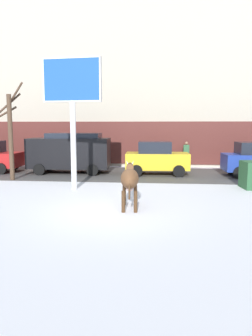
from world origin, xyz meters
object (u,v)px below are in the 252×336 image
at_px(billboard, 72,88).
at_px(bare_tree_left_lot, 11,132).
at_px(cow_brown, 130,179).
at_px(car_black_van, 70,152).
at_px(pedestrian_far_left, 47,154).
at_px(car_yellow_hatchback, 157,158).
at_px(pedestrian_near_billboard, 157,155).
at_px(pedestrian_by_cars, 186,155).

bearing_deg(billboard, bare_tree_left_lot, 150.67).
xyz_separation_m(cow_brown, car_black_van, (-4.15, 7.64, 0.25)).
height_order(car_black_van, pedestrian_far_left, car_black_van).
distance_m(car_yellow_hatchback, pedestrian_near_billboard, 2.71).
bearing_deg(car_yellow_hatchback, pedestrian_near_billboard, 89.88).
distance_m(car_black_van, pedestrian_far_left, 3.50).
bearing_deg(pedestrian_near_billboard, pedestrian_by_cars, 0.00).
relative_size(cow_brown, car_black_van, 0.41).
xyz_separation_m(car_black_van, bare_tree_left_lot, (-2.32, -2.55, 1.19)).
relative_size(billboard, car_yellow_hatchback, 1.56).
relative_size(car_black_van, pedestrian_by_cars, 2.70).
height_order(cow_brown, billboard, billboard).
height_order(billboard, car_yellow_hatchback, billboard).
xyz_separation_m(pedestrian_near_billboard, pedestrian_far_left, (-7.28, 0.00, 0.00)).
height_order(cow_brown, car_yellow_hatchback, car_yellow_hatchback).
distance_m(car_black_van, bare_tree_left_lot, 3.64).
relative_size(cow_brown, pedestrian_near_billboard, 1.11).
relative_size(billboard, bare_tree_left_lot, 1.13).
xyz_separation_m(pedestrian_far_left, bare_tree_left_lot, (-0.04, -5.18, 1.55)).
distance_m(billboard, pedestrian_near_billboard, 8.81).
bearing_deg(pedestrian_far_left, pedestrian_by_cars, 0.00).
height_order(billboard, bare_tree_left_lot, billboard).
distance_m(pedestrian_near_billboard, pedestrian_far_left, 7.28).
bearing_deg(pedestrian_far_left, cow_brown, -58.00).
relative_size(pedestrian_by_cars, pedestrian_far_left, 1.00).
xyz_separation_m(billboard, pedestrian_near_billboard, (3.55, 7.30, -3.43)).
relative_size(car_yellow_hatchback, pedestrian_by_cars, 2.06).
xyz_separation_m(pedestrian_by_cars, pedestrian_far_left, (-9.14, 0.00, 0.00)).
height_order(pedestrian_near_billboard, pedestrian_far_left, same).
bearing_deg(car_yellow_hatchback, pedestrian_far_left, 159.58).
bearing_deg(pedestrian_near_billboard, car_black_van, -152.27).
bearing_deg(pedestrian_near_billboard, bare_tree_left_lot, -144.73).
relative_size(cow_brown, billboard, 0.34).
xyz_separation_m(car_yellow_hatchback, bare_tree_left_lot, (-7.32, -2.47, 1.50)).
distance_m(car_black_van, pedestrian_near_billboard, 5.67).
relative_size(cow_brown, pedestrian_far_left, 1.11).
bearing_deg(pedestrian_near_billboard, cow_brown, -94.79).
xyz_separation_m(pedestrian_near_billboard, bare_tree_left_lot, (-7.32, -5.18, 1.55)).
height_order(pedestrian_far_left, bare_tree_left_lot, bare_tree_left_lot).
distance_m(car_black_van, car_yellow_hatchback, 5.01).
relative_size(car_black_van, car_yellow_hatchback, 1.31).
bearing_deg(car_black_van, cow_brown, -61.51).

